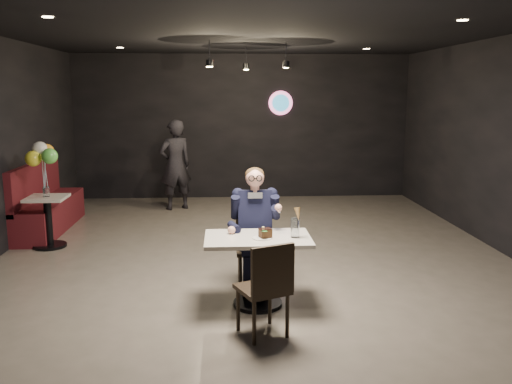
{
  "coord_description": "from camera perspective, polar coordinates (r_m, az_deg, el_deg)",
  "views": [
    {
      "loc": [
        -0.39,
        -6.95,
        2.24
      ],
      "look_at": [
        -0.04,
        -0.91,
        1.11
      ],
      "focal_mm": 38.0,
      "sensor_mm": 36.0,
      "label": 1
    }
  ],
  "objects": [
    {
      "name": "side_table",
      "position": [
        8.43,
        -21.0,
        -3.2
      ],
      "size": [
        0.54,
        0.54,
        0.68
      ],
      "primitive_type": "cube",
      "color": "silver",
      "rests_on": "floor"
    },
    {
      "name": "pendant_lights",
      "position": [
        8.98,
        -0.91,
        14.64
      ],
      "size": [
        1.4,
        1.2,
        0.36
      ],
      "primitive_type": "cube",
      "color": "black",
      "rests_on": "floor"
    },
    {
      "name": "main_table",
      "position": [
        5.76,
        0.18,
        -8.34
      ],
      "size": [
        1.1,
        0.7,
        0.75
      ],
      "primitive_type": "cube",
      "color": "silver",
      "rests_on": "floor"
    },
    {
      "name": "seated_man",
      "position": [
        6.19,
        -0.13,
        -3.67
      ],
      "size": [
        0.6,
        0.8,
        1.44
      ],
      "primitive_type": "cube",
      "color": "black",
      "rests_on": "floor"
    },
    {
      "name": "mint_leaf",
      "position": [
        5.51,
        0.91,
        -4.15
      ],
      "size": [
        0.06,
        0.04,
        0.01
      ],
      "primitive_type": "ellipsoid",
      "color": "#2B8532",
      "rests_on": "cake_slice"
    },
    {
      "name": "chair_near",
      "position": [
        5.07,
        0.68,
        -9.98
      ],
      "size": [
        0.57,
        0.59,
        0.92
      ],
      "primitive_type": "cube",
      "rotation": [
        0.0,
        0.0,
        0.41
      ],
      "color": "black",
      "rests_on": "floor"
    },
    {
      "name": "chair_far",
      "position": [
        6.25,
        -0.13,
        -5.98
      ],
      "size": [
        0.42,
        0.46,
        0.92
      ],
      "primitive_type": "cube",
      "color": "black",
      "rests_on": "floor"
    },
    {
      "name": "floor",
      "position": [
        7.31,
        -0.15,
        -7.28
      ],
      "size": [
        9.0,
        9.0,
        0.0
      ],
      "primitive_type": "plane",
      "color": "#70665D",
      "rests_on": "ground"
    },
    {
      "name": "balloon_bunch",
      "position": [
        8.27,
        -21.4,
        2.84
      ],
      "size": [
        0.41,
        0.41,
        0.67
      ],
      "primitive_type": "cube",
      "color": "yellow",
      "rests_on": "balloon_vase"
    },
    {
      "name": "passerby",
      "position": [
        10.44,
        -8.48,
        2.83
      ],
      "size": [
        0.74,
        0.64,
        1.72
      ],
      "primitive_type": "imported",
      "rotation": [
        0.0,
        0.0,
        3.58
      ],
      "color": "black",
      "rests_on": "floor"
    },
    {
      "name": "balloon_vase",
      "position": [
        8.33,
        -21.21,
        0.03
      ],
      "size": [
        0.1,
        0.1,
        0.14
      ],
      "primitive_type": "cylinder",
      "color": "silver",
      "rests_on": "side_table"
    },
    {
      "name": "dessert_plate",
      "position": [
        5.58,
        0.66,
        -4.87
      ],
      "size": [
        0.2,
        0.2,
        0.01
      ],
      "primitive_type": "cylinder",
      "color": "white",
      "rests_on": "main_table"
    },
    {
      "name": "wafer_cone",
      "position": [
        5.57,
        4.44,
        -2.35
      ],
      "size": [
        0.08,
        0.08,
        0.14
      ],
      "primitive_type": "cone",
      "rotation": [
        0.0,
        0.0,
        0.26
      ],
      "color": "tan",
      "rests_on": "sundae_glass"
    },
    {
      "name": "booth_bench",
      "position": [
        9.4,
        -21.02,
        -0.48
      ],
      "size": [
        0.56,
        2.22,
        1.11
      ],
      "primitive_type": "cube",
      "color": "#4C1015",
      "rests_on": "floor"
    },
    {
      "name": "wall_sign",
      "position": [
        11.48,
        2.6,
        9.35
      ],
      "size": [
        0.5,
        0.06,
        0.5
      ],
      "primitive_type": null,
      "color": "pink",
      "rests_on": "floor"
    },
    {
      "name": "cake_slice",
      "position": [
        5.58,
        0.99,
        -4.36
      ],
      "size": [
        0.14,
        0.13,
        0.08
      ],
      "primitive_type": "cube",
      "rotation": [
        0.0,
        0.0,
        0.35
      ],
      "color": "black",
      "rests_on": "dessert_plate"
    },
    {
      "name": "sundae_glass",
      "position": [
        5.62,
        4.13,
        -3.78
      ],
      "size": [
        0.09,
        0.09,
        0.2
      ],
      "primitive_type": "cylinder",
      "color": "silver",
      "rests_on": "main_table"
    }
  ]
}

